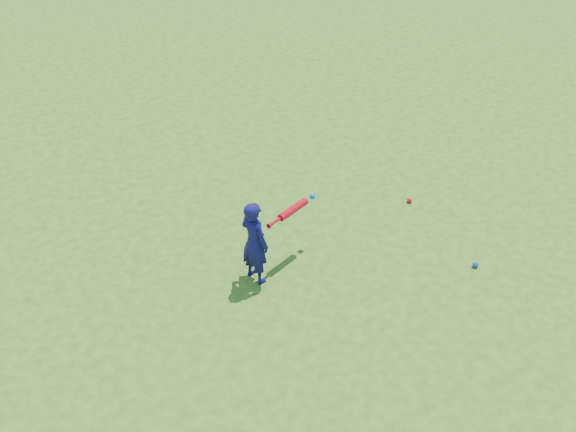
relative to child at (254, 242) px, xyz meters
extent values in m
plane|color=#3A6A19|center=(-0.50, -0.13, -0.47)|extent=(80.00, 80.00, 0.00)
imported|color=#13114F|center=(0.00, 0.00, 0.00)|extent=(0.30, 0.39, 0.94)
sphere|color=red|center=(2.20, 0.26, -0.44)|extent=(0.06, 0.06, 0.06)
sphere|color=blue|center=(2.06, -1.00, -0.44)|extent=(0.06, 0.06, 0.06)
cylinder|color=red|center=(0.17, 0.01, 0.13)|extent=(0.03, 0.06, 0.05)
cylinder|color=red|center=(0.25, 0.04, 0.13)|extent=(0.18, 0.09, 0.03)
cylinder|color=red|center=(0.51, 0.12, 0.13)|extent=(0.38, 0.20, 0.08)
sphere|color=red|center=(0.69, 0.18, 0.13)|extent=(0.08, 0.08, 0.08)
sphere|color=blue|center=(0.80, 0.22, 0.13)|extent=(0.06, 0.06, 0.06)
camera|label=1|loc=(-2.17, -4.40, 3.97)|focal=40.00mm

